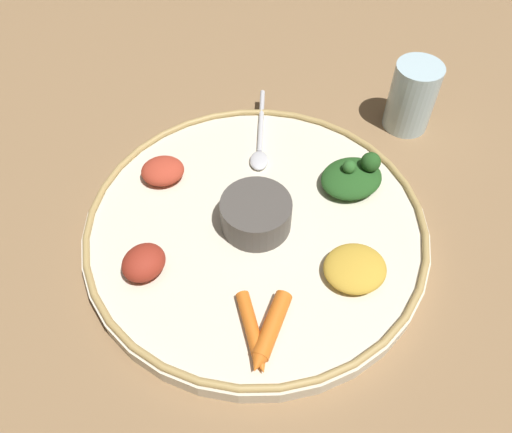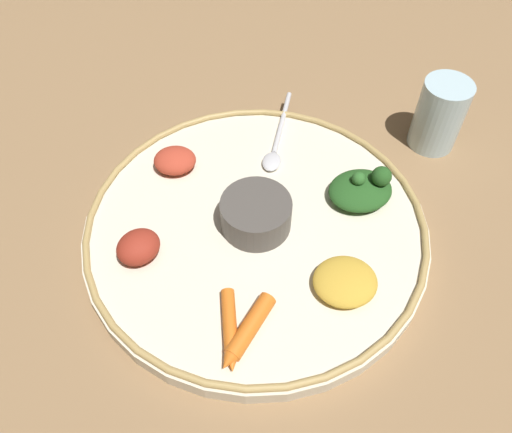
% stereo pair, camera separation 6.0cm
% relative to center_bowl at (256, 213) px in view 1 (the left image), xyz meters
% --- Properties ---
extents(ground_plane, '(2.40, 2.40, 0.00)m').
position_rel_center_bowl_xyz_m(ground_plane, '(0.00, 0.00, -0.04)').
color(ground_plane, olive).
extents(platter, '(0.41, 0.41, 0.02)m').
position_rel_center_bowl_xyz_m(platter, '(0.00, 0.00, -0.03)').
color(platter, beige).
rests_on(platter, ground_plane).
extents(platter_rim, '(0.40, 0.40, 0.01)m').
position_rel_center_bowl_xyz_m(platter_rim, '(0.00, 0.00, -0.02)').
color(platter_rim, tan).
rests_on(platter_rim, platter).
extents(center_bowl, '(0.08, 0.08, 0.04)m').
position_rel_center_bowl_xyz_m(center_bowl, '(0.00, 0.00, 0.00)').
color(center_bowl, '#4C4742').
rests_on(center_bowl, platter).
extents(spoon, '(0.05, 0.16, 0.01)m').
position_rel_center_bowl_xyz_m(spoon, '(0.03, -0.13, -0.02)').
color(spoon, silver).
rests_on(spoon, platter).
extents(greens_pile, '(0.10, 0.10, 0.04)m').
position_rel_center_bowl_xyz_m(greens_pile, '(-0.10, -0.09, -0.01)').
color(greens_pile, '#23511E').
rests_on(greens_pile, platter).
extents(carrot_near_spoon, '(0.06, 0.08, 0.01)m').
position_rel_center_bowl_xyz_m(carrot_near_spoon, '(-0.03, 0.14, -0.01)').
color(carrot_near_spoon, orange).
rests_on(carrot_near_spoon, platter).
extents(carrot_outer, '(0.02, 0.09, 0.02)m').
position_rel_center_bowl_xyz_m(carrot_outer, '(-0.05, 0.13, -0.01)').
color(carrot_outer, orange).
rests_on(carrot_outer, platter).
extents(mound_lentil_yellow, '(0.09, 0.09, 0.02)m').
position_rel_center_bowl_xyz_m(mound_lentil_yellow, '(-0.12, 0.04, -0.01)').
color(mound_lentil_yellow, gold).
rests_on(mound_lentil_yellow, platter).
extents(mound_berbere_red, '(0.07, 0.07, 0.03)m').
position_rel_center_bowl_xyz_m(mound_berbere_red, '(0.13, -0.04, -0.01)').
color(mound_berbere_red, '#B73D28').
rests_on(mound_berbere_red, platter).
extents(mound_beet, '(0.06, 0.06, 0.03)m').
position_rel_center_bowl_xyz_m(mound_beet, '(0.10, 0.10, -0.01)').
color(mound_beet, maroon).
rests_on(mound_beet, platter).
extents(drinking_glass, '(0.06, 0.06, 0.10)m').
position_rel_center_bowl_xyz_m(drinking_glass, '(-0.15, -0.25, 0.00)').
color(drinking_glass, silver).
rests_on(drinking_glass, ground_plane).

